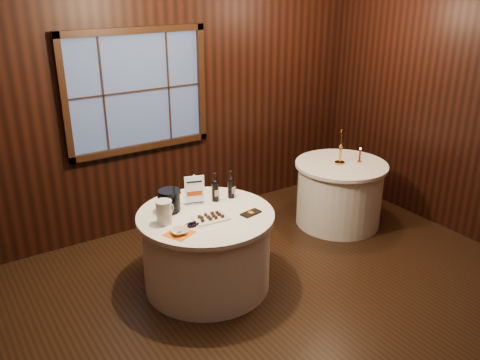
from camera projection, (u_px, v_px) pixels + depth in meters
ground at (268, 341)px, 4.20m from camera, size 6.00×6.00×0.00m
back_wall at (137, 100)px, 5.55m from camera, size 6.00×0.10×3.00m
main_table at (207, 250)px, 4.83m from camera, size 1.28×1.28×0.77m
side_table at (339, 193)px, 6.08m from camera, size 1.08×1.08×0.77m
sign_stand at (195, 194)px, 4.84m from camera, size 0.18×0.13×0.30m
port_bottle_left at (215, 189)px, 4.91m from camera, size 0.07×0.07×0.29m
port_bottle_right at (231, 186)px, 4.98m from camera, size 0.07×0.08×0.28m
ice_bucket at (170, 200)px, 4.69m from camera, size 0.21×0.21×0.21m
chocolate_plate at (211, 217)px, 4.57m from camera, size 0.32×0.23×0.04m
chocolate_box at (251, 213)px, 4.68m from camera, size 0.21×0.13×0.02m
grape_bunch at (193, 224)px, 4.45m from camera, size 0.18×0.08×0.04m
glass_pitcher at (164, 212)px, 4.47m from camera, size 0.20×0.15×0.21m
orange_napkin at (179, 234)px, 4.32m from camera, size 0.28×0.28×0.00m
cracker_bowl at (179, 232)px, 4.31m from camera, size 0.16×0.16×0.04m
brass_candlestick at (341, 151)px, 5.87m from camera, size 0.12×0.12×0.42m
red_candle at (360, 156)px, 5.96m from camera, size 0.05×0.05×0.18m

